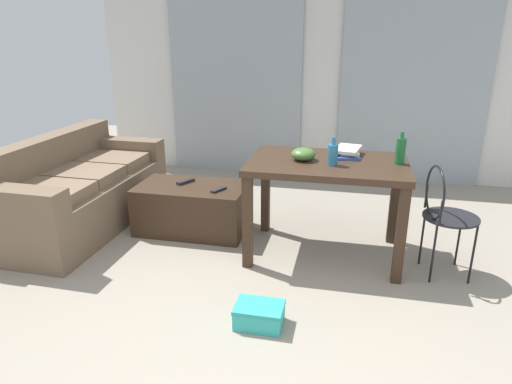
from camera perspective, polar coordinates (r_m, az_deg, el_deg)
The scene contains 14 objects.
ground_plane at distance 3.61m, azimuth 4.38°, elevation -8.32°, with size 9.09×9.09×0.00m, color gray.
wall_back at distance 5.49m, azimuth 8.31°, elevation 15.22°, with size 5.33×0.10×2.58m, color silver.
curtains at distance 5.42m, azimuth 8.15°, elevation 13.50°, with size 3.64×0.03×2.26m.
couch at distance 4.41m, azimuth -21.53°, elevation 0.08°, with size 0.87×1.83×0.80m.
coffee_table at distance 4.05m, azimuth -7.97°, elevation -2.00°, with size 0.95×0.54×0.42m.
craft_table at distance 3.49m, azimuth 8.90°, elevation 2.03°, with size 1.18×0.78×0.77m.
wire_chair at distance 3.45m, azimuth 22.40°, elevation -1.91°, with size 0.39×0.40×0.82m.
bottle_near at distance 3.48m, azimuth 17.68°, elevation 4.97°, with size 0.07×0.07×0.24m.
bottle_far at distance 3.33m, azimuth 9.61°, elevation 4.68°, with size 0.08×0.08×0.21m.
bowl at distance 3.44m, azimuth 5.96°, elevation 4.75°, with size 0.18×0.18×0.09m, color #477033.
book_stack at distance 3.63m, azimuth 11.39°, elevation 5.00°, with size 0.23×0.32×0.06m.
tv_remote_primary at distance 3.83m, azimuth -4.71°, elevation 0.29°, with size 0.04×0.16×0.02m, color #232326.
tv_remote_secondary at distance 4.06m, azimuth -8.82°, elevation 1.31°, with size 0.05×0.18×0.03m, color #232326.
shoebox at distance 2.84m, azimuth 0.40°, elevation -15.17°, with size 0.29×0.21×0.14m.
Camera 1 is at (0.42, -1.67, 1.69)m, focal length 31.88 mm.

